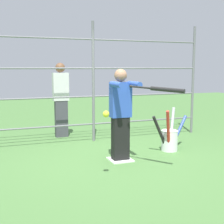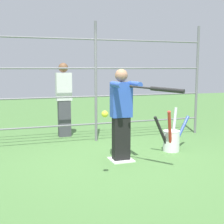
# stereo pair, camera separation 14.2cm
# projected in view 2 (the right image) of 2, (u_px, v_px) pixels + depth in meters

# --- Properties ---
(ground_plane) EXTENTS (24.00, 24.00, 0.00)m
(ground_plane) POSITION_uv_depth(u_px,v_px,m) (121.00, 160.00, 5.62)
(ground_plane) COLOR #4C7A3D
(home_plate) EXTENTS (0.40, 0.40, 0.02)m
(home_plate) POSITION_uv_depth(u_px,v_px,m) (121.00, 160.00, 5.62)
(home_plate) COLOR white
(home_plate) RESTS_ON ground
(fence_backstop) EXTENTS (5.31, 0.06, 2.66)m
(fence_backstop) POSITION_uv_depth(u_px,v_px,m) (96.00, 82.00, 6.93)
(fence_backstop) COLOR slate
(fence_backstop) RESTS_ON ground
(batter) EXTENTS (0.42, 0.55, 1.63)m
(batter) POSITION_uv_depth(u_px,v_px,m) (122.00, 112.00, 5.48)
(batter) COLOR black
(batter) RESTS_ON ground
(baseball_bat_swinging) EXTENTS (0.59, 0.77, 0.10)m
(baseball_bat_swinging) POSITION_uv_depth(u_px,v_px,m) (162.00, 89.00, 4.71)
(baseball_bat_swinging) COLOR black
(softball_in_flight) EXTENTS (0.10, 0.10, 0.10)m
(softball_in_flight) POSITION_uv_depth(u_px,v_px,m) (105.00, 114.00, 4.42)
(softball_in_flight) COLOR yellow
(bat_bucket) EXTENTS (1.00, 0.66, 0.86)m
(bat_bucket) POSITION_uv_depth(u_px,v_px,m) (171.00, 139.00, 6.21)
(bat_bucket) COLOR white
(bat_bucket) RESTS_ON ground
(bystander_behind_fence) EXTENTS (0.37, 0.23, 1.77)m
(bystander_behind_fence) POSITION_uv_depth(u_px,v_px,m) (64.00, 99.00, 7.45)
(bystander_behind_fence) COLOR #3F3F47
(bystander_behind_fence) RESTS_ON ground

